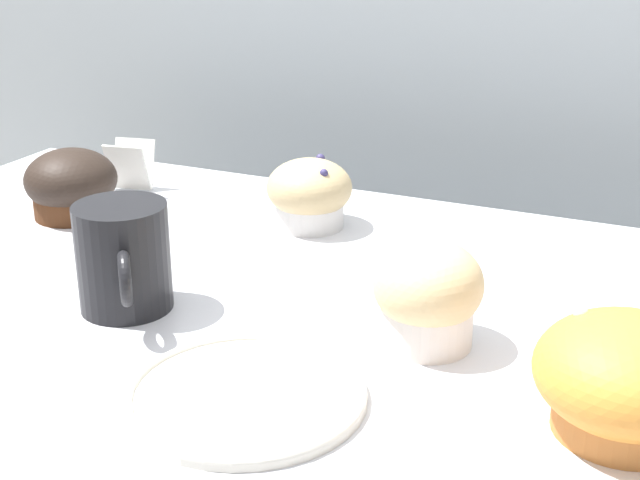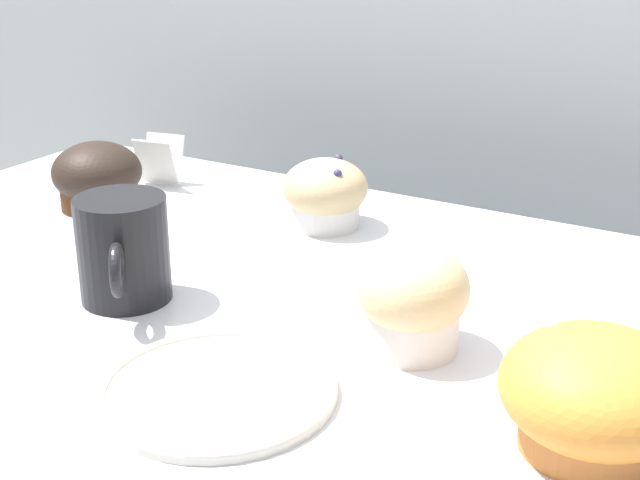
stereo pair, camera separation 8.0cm
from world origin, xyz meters
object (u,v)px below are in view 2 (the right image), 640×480
(muffin_front_center, at_px, (97,177))
(muffin_back_left, at_px, (413,299))
(muffin_back_right, at_px, (595,396))
(serving_plate, at_px, (218,389))
(muffin_front_left, at_px, (325,193))
(coffee_cup, at_px, (123,248))

(muffin_front_center, distance_m, muffin_back_left, 0.47)
(muffin_back_right, height_order, serving_plate, muffin_back_right)
(muffin_back_right, relative_size, muffin_front_left, 1.35)
(muffin_front_left, xyz_separation_m, serving_plate, (0.11, -0.34, -0.03))
(muffin_back_left, xyz_separation_m, muffin_front_left, (-0.20, 0.21, -0.01))
(muffin_front_center, height_order, coffee_cup, coffee_cup)
(muffin_back_right, bearing_deg, coffee_cup, 176.78)
(muffin_front_center, height_order, muffin_front_left, muffin_front_center)
(coffee_cup, bearing_deg, muffin_back_right, -3.22)
(muffin_back_right, height_order, coffee_cup, coffee_cup)
(muffin_back_right, bearing_deg, muffin_front_left, 142.41)
(muffin_back_left, height_order, serving_plate, muffin_back_left)
(muffin_front_center, relative_size, muffin_front_left, 1.10)
(coffee_cup, relative_size, serving_plate, 0.62)
(muffin_back_left, bearing_deg, muffin_front_center, 163.93)
(coffee_cup, bearing_deg, muffin_front_left, 76.48)
(muffin_front_left, xyz_separation_m, coffee_cup, (-0.06, -0.25, 0.01))
(muffin_front_center, xyz_separation_m, muffin_back_left, (0.45, -0.13, 0.01))
(muffin_back_left, relative_size, coffee_cup, 0.82)
(muffin_back_left, bearing_deg, coffee_cup, -170.46)
(muffin_back_left, bearing_deg, muffin_front_left, 133.64)
(muffin_front_center, relative_size, coffee_cup, 0.94)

